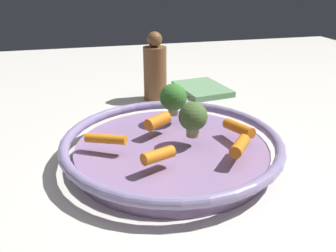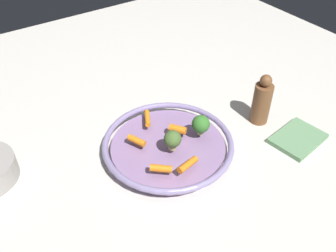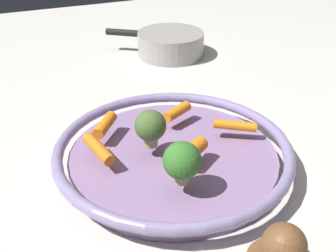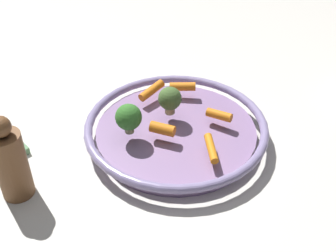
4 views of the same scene
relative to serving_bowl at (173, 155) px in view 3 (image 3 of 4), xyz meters
The scene contains 10 objects.
ground_plane 0.02m from the serving_bowl, ahead, with size 1.95×1.95×0.00m, color beige.
serving_bowl is the anchor object (origin of this frame).
baby_carrot_right 0.09m from the serving_bowl, 27.72° to the right, with size 0.02×0.02×0.05m, color orange.
baby_carrot_near_rim 0.05m from the serving_bowl, 162.00° to the right, with size 0.02×0.02×0.05m, color orange.
baby_carrot_back 0.11m from the serving_bowl, 89.56° to the right, with size 0.01×0.01×0.06m, color orange.
baby_carrot_left 0.11m from the serving_bowl, 81.96° to the left, with size 0.02×0.02×0.06m, color orange.
baby_carrot_center 0.11m from the serving_bowl, 47.02° to the left, with size 0.02×0.02×0.05m, color orange.
broccoli_floret_small 0.10m from the serving_bowl, 163.53° to the left, with size 0.05×0.05×0.06m.
broccoli_floret_large 0.06m from the serving_bowl, 76.25° to the left, with size 0.05×0.05×0.06m.
saucepan 0.46m from the serving_bowl, 22.29° to the right, with size 0.18×0.22×0.06m.
Camera 3 is at (-0.47, 0.21, 0.37)m, focal length 45.38 mm.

